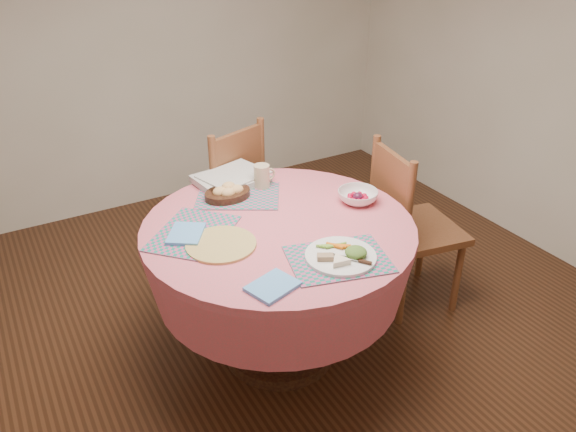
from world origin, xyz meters
The scene contains 15 objects.
ground centered at (0.00, 0.00, 0.00)m, with size 4.00×4.00×0.00m, color #331C0F.
dining_table centered at (0.00, 0.00, 0.56)m, with size 1.24×1.24×0.75m.
chair_right centered at (0.82, 0.03, 0.50)m, with size 0.50×0.51×0.96m.
chair_back centered at (0.09, 0.82, 0.51)m, with size 0.57×0.55×0.97m.
placemat_front centered at (0.07, -0.37, 0.75)m, with size 0.40×0.30×0.01m, color #157B67.
placemat_left centered at (-0.36, 0.12, 0.75)m, with size 0.40×0.30×0.01m, color #157B67.
placemat_back centered at (-0.03, 0.35, 0.75)m, with size 0.40×0.30×0.01m, color #157B67.
wicker_trivet centered at (-0.30, -0.04, 0.76)m, with size 0.30×0.30×0.01m, color #A98D49.
napkin_near centered at (-0.25, -0.41, 0.76)m, with size 0.18×0.14×0.01m, color #599EE7.
napkin_far centered at (-0.40, 0.11, 0.76)m, with size 0.18×0.14×0.01m, color #599EE7.
dinner_plate centered at (0.09, -0.38, 0.77)m, with size 0.29×0.29×0.05m.
bread_bowl centered at (-0.09, 0.35, 0.78)m, with size 0.23×0.23×0.08m.
latte_mug centered at (0.12, 0.37, 0.81)m, with size 0.12×0.08×0.12m.
fruit_bowl centered at (0.44, 0.00, 0.78)m, with size 0.19×0.19×0.06m.
newspaper_stack centered at (0.00, 0.50, 0.78)m, with size 0.39×0.33×0.04m.
Camera 1 is at (-1.06, -1.92, 2.01)m, focal length 35.00 mm.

